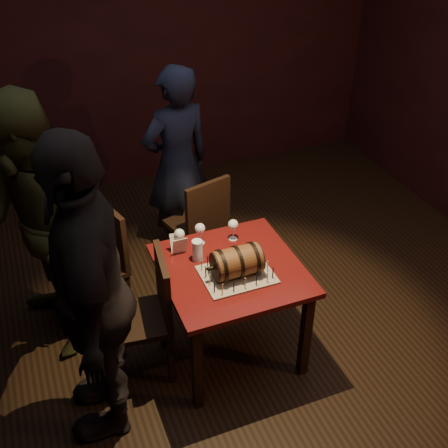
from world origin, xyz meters
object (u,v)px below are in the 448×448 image
object	(u,v)px
chair_back	(201,222)
person_back	(177,164)
wine_glass_left	(179,235)
chair_left_front	(150,310)
pub_table	(231,281)
wine_glass_right	(233,225)
barrel_cake	(237,262)
person_left_front	(91,294)
wine_glass_mid	(200,229)
chair_left_rear	(103,259)
person_left_rear	(36,233)
pint_of_ale	(197,251)

from	to	relation	value
chair_back	person_back	distance (m)	0.53
wine_glass_left	chair_left_front	size ratio (longest dim) A/B	0.17
pub_table	chair_back	world-z (taller)	chair_back
wine_glass_right	barrel_cake	bearing A→B (deg)	-108.98
barrel_cake	person_left_front	world-z (taller)	person_left_front
wine_glass_left	person_back	xyz separation A→B (m)	(0.30, 1.00, -0.03)
barrel_cake	wine_glass_left	size ratio (longest dim) A/B	2.24
wine_glass_mid	wine_glass_right	size ratio (longest dim) A/B	1.00
chair_left_rear	chair_left_front	world-z (taller)	same
person_left_front	chair_back	bearing A→B (deg)	147.43
person_left_rear	person_left_front	xyz separation A→B (m)	(0.22, -0.79, 0.05)
chair_left_front	person_back	bearing A→B (deg)	64.31
chair_left_front	person_left_front	bearing A→B (deg)	-145.06
pint_of_ale	wine_glass_right	bearing A→B (deg)	22.14
wine_glass_left	chair_back	distance (m)	0.76
person_left_rear	person_left_front	distance (m)	0.82
pub_table	barrel_cake	xyz separation A→B (m)	(0.00, -0.09, 0.22)
chair_left_front	person_back	world-z (taller)	person_back
person_left_front	wine_glass_right	bearing A→B (deg)	125.64
chair_back	wine_glass_mid	bearing A→B (deg)	-109.88
chair_left_front	person_left_front	distance (m)	0.65
wine_glass_right	person_back	size ratio (longest dim) A/B	0.10
barrel_cake	wine_glass_mid	distance (m)	0.43
barrel_cake	wine_glass_left	bearing A→B (deg)	121.82
chair_left_rear	person_back	distance (m)	1.04
pub_table	wine_glass_mid	world-z (taller)	wine_glass_mid
barrel_cake	person_left_rear	bearing A→B (deg)	149.56
wine_glass_right	person_back	xyz separation A→B (m)	(-0.07, 1.03, -0.03)
wine_glass_right	chair_left_front	bearing A→B (deg)	-160.99
chair_back	person_left_rear	distance (m)	1.35
person_left_front	person_left_rear	bearing A→B (deg)	-153.83
pint_of_ale	chair_back	size ratio (longest dim) A/B	0.16
pub_table	person_back	world-z (taller)	person_back
wine_glass_right	chair_left_front	world-z (taller)	chair_left_front
pub_table	wine_glass_left	size ratio (longest dim) A/B	5.59
person_back	wine_glass_left	bearing A→B (deg)	60.93
wine_glass_left	pint_of_ale	bearing A→B (deg)	-64.63
person_back	wine_glass_right	bearing A→B (deg)	81.93
barrel_cake	wine_glass_right	distance (m)	0.39
chair_left_front	person_back	xyz separation A→B (m)	(0.61, 1.27, 0.32)
pub_table	person_left_front	distance (m)	1.00
chair_back	chair_left_rear	distance (m)	0.85
wine_glass_left	wine_glass_mid	bearing A→B (deg)	4.64
pub_table	person_left_rear	distance (m)	1.31
barrel_cake	wine_glass_right	size ratio (longest dim) A/B	2.24
pub_table	chair_left_rear	distance (m)	1.02
pub_table	wine_glass_left	xyz separation A→B (m)	(-0.25, 0.32, 0.23)
person_back	person_left_front	xyz separation A→B (m)	(-0.98, -1.52, 0.15)
wine_glass_mid	chair_left_front	distance (m)	0.63
pub_table	barrel_cake	world-z (taller)	barrel_cake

